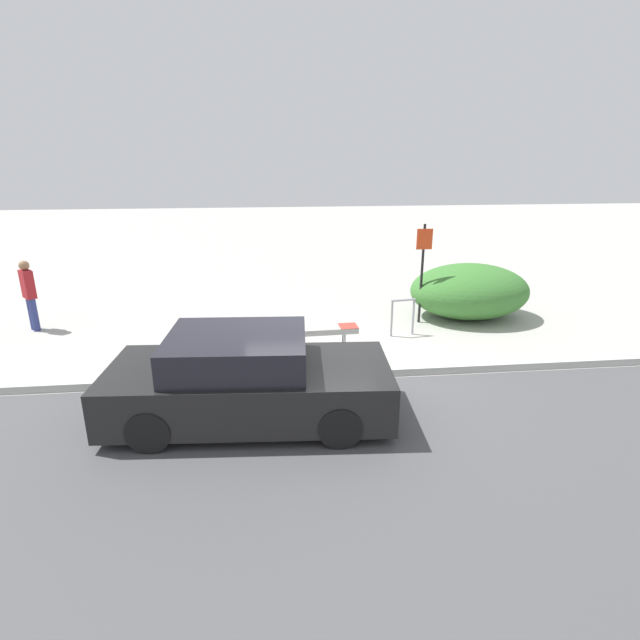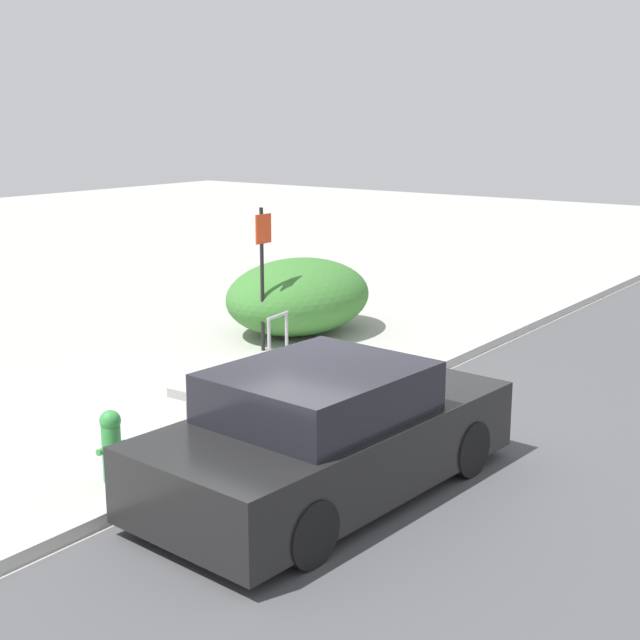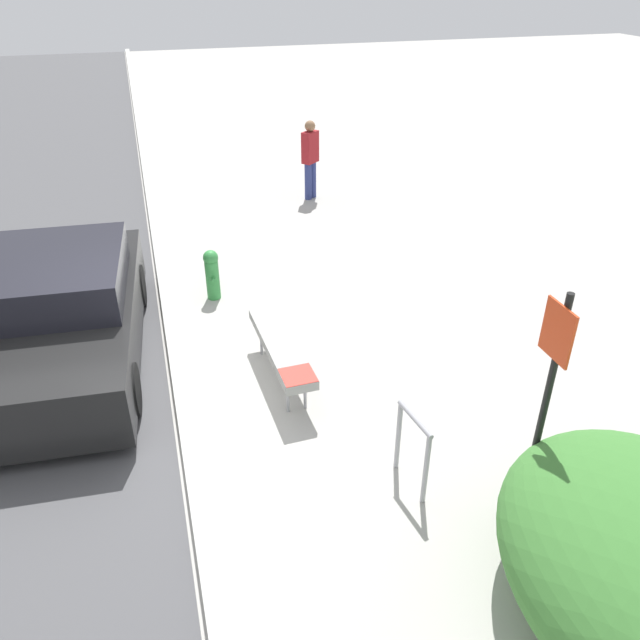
% 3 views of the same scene
% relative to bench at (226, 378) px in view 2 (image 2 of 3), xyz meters
% --- Properties ---
extents(ground_plane, '(60.00, 60.00, 0.00)m').
position_rel_bench_xyz_m(ground_plane, '(-0.09, -1.19, -0.46)').
color(ground_plane, '#ADAAA3').
extents(curb, '(60.00, 0.20, 0.13)m').
position_rel_bench_xyz_m(curb, '(-0.09, -1.19, -0.40)').
color(curb, '#B7B7B2').
rests_on(curb, ground_plane).
extents(bench, '(1.76, 0.44, 0.54)m').
position_rel_bench_xyz_m(bench, '(0.00, 0.00, 0.00)').
color(bench, '#99999E').
rests_on(bench, ground_plane).
extents(bike_rack, '(0.55, 0.12, 0.83)m').
position_rel_bench_xyz_m(bike_rack, '(2.00, 0.79, 0.04)').
color(bike_rack, '#99999E').
rests_on(bike_rack, ground_plane).
extents(sign_post, '(0.36, 0.08, 2.30)m').
position_rel_bench_xyz_m(sign_post, '(2.64, 1.62, 0.92)').
color(sign_post, black).
rests_on(sign_post, ground_plane).
extents(fire_hydrant, '(0.36, 0.22, 0.77)m').
position_rel_bench_xyz_m(fire_hydrant, '(-2.30, -0.51, -0.06)').
color(fire_hydrant, '#338C3F').
rests_on(fire_hydrant, ground_plane).
extents(shrub_hedge, '(2.85, 2.21, 1.29)m').
position_rel_bench_xyz_m(shrub_hedge, '(3.94, 1.91, 0.18)').
color(shrub_hedge, '#3D7A33').
rests_on(shrub_hedge, ground_plane).
extents(parked_car_near, '(4.20, 2.07, 1.34)m').
position_rel_bench_xyz_m(parked_car_near, '(-1.23, -2.48, 0.16)').
color(parked_car_near, black).
rests_on(parked_car_near, ground_plane).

